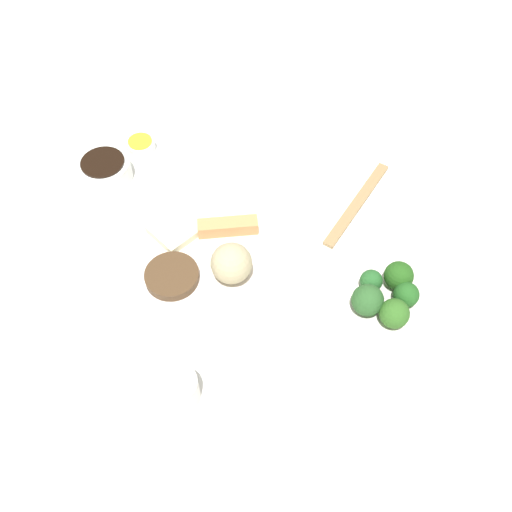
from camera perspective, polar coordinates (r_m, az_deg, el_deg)
The scene contains 18 objects.
tabletop at distance 1.01m, azimuth -4.31°, elevation 0.61°, with size 2.20×2.20×0.02m, color white.
main_plate at distance 0.98m, azimuth -5.53°, elevation -0.10°, with size 0.26×0.26×0.02m, color white.
rice_scoop at distance 0.92m, azimuth -2.73°, elevation -0.82°, with size 0.07×0.07×0.07m, color tan.
spring_roll at distance 0.99m, azimuth -2.87°, elevation 2.98°, with size 0.11×0.03×0.03m, color tan.
crab_rangoon_wonton at distance 1.00m, azimuth -8.35°, elevation 2.51°, with size 0.07×0.07×0.01m, color beige.
stir_fry_heap at distance 0.94m, azimuth -8.49°, elevation -2.02°, with size 0.09×0.09×0.02m, color #4F3721.
broccoli_plate at distance 0.95m, azimuth 12.68°, elevation -4.50°, with size 0.21×0.21×0.01m, color white.
broccoli_floret_0 at distance 0.91m, azimuth 11.22°, elevation -4.40°, with size 0.05×0.05×0.05m, color #2C5C29.
broccoli_floret_1 at distance 0.95m, azimuth 14.24°, elevation -1.95°, with size 0.05×0.05×0.05m, color #24571A.
broccoli_floret_2 at distance 0.94m, azimuth 11.57°, elevation -2.47°, with size 0.04×0.04×0.04m, color #266029.
broccoli_floret_3 at distance 0.91m, azimuth 13.81°, elevation -5.67°, with size 0.05×0.05×0.05m, color #326723.
broccoli_floret_4 at distance 0.93m, azimuth 14.95°, elevation -3.79°, with size 0.04×0.04×0.04m, color #235B20.
soy_sauce_bowl at distance 1.13m, azimuth -15.02°, elevation 8.33°, with size 0.10×0.10×0.04m, color white.
soy_sauce_bowl_liquid at distance 1.11m, azimuth -15.27°, elevation 9.14°, with size 0.08×0.08×0.00m, color black.
sauce_ramekin_hot_mustard at distance 1.18m, azimuth -11.56°, elevation 10.86°, with size 0.06×0.06×0.02m, color white.
sauce_ramekin_hot_mustard_liquid at distance 1.17m, azimuth -11.66°, elevation 11.29°, with size 0.05×0.05×0.00m, color yellow.
teacup at distance 0.84m, azimuth -7.88°, elevation -13.26°, with size 0.06×0.06×0.06m, color white.
chopsticks_pair at distance 1.07m, azimuth 10.19°, elevation 5.23°, with size 0.23×0.02×0.01m, color #9F7D51.
Camera 1 is at (-0.20, -0.57, 0.82)m, focal length 39.56 mm.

